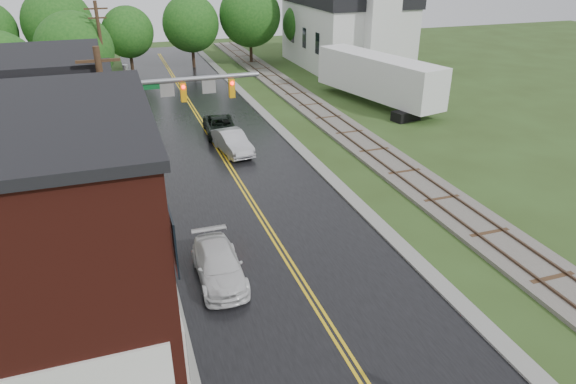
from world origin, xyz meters
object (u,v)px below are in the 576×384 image
utility_pole_c (103,56)px  suv_dark (220,127)px  sedan_silver (232,142)px  church (350,16)px  semi_trailer (378,77)px  pickup_white (219,265)px  utility_pole_b (111,143)px  traffic_signal_far (171,103)px  tree_left_e (77,52)px  tree_left_c (0,75)px

utility_pole_c → suv_dark: 12.49m
utility_pole_c → sedan_silver: bearing=-59.4°
church → suv_dark: 27.35m
suv_dark → semi_trailer: 15.64m
pickup_white → church: bearing=59.0°
church → utility_pole_b: bearing=-130.2°
traffic_signal_far → utility_pole_b: 6.01m
suv_dark → sedan_silver: bearing=-85.7°
traffic_signal_far → utility_pole_c: (-3.33, 17.00, -0.25)m
traffic_signal_far → sedan_silver: traffic_signal_far is taller
sedan_silver → pickup_white: 14.92m
traffic_signal_far → tree_left_e: 19.65m
traffic_signal_far → tree_left_c: bearing=128.8°
utility_pole_c → semi_trailer: 23.34m
traffic_signal_far → utility_pole_b: size_ratio=0.82×
tree_left_e → church: bearing=15.2°
pickup_white → tree_left_e: bearing=102.1°
utility_pole_b → sedan_silver: bearing=50.2°
utility_pole_c → sedan_silver: size_ratio=1.99×
utility_pole_c → semi_trailer: size_ratio=0.64×
church → sedan_silver: church is taller
sedan_silver → utility_pole_b: bearing=-137.8°
tree_left_e → suv_dark: tree_left_e is taller
tree_left_e → semi_trailer: (24.70, -7.09, -2.32)m
suv_dark → utility_pole_b: bearing=-116.1°
utility_pole_c → sedan_silver: 15.47m
sedan_silver → pickup_white: sedan_silver is taller
church → tree_left_e: (-28.85, -7.84, -1.02)m
utility_pole_b → semi_trailer: utility_pole_b is taller
tree_left_c → tree_left_e: tree_left_e is taller
church → suv_dark: size_ratio=4.16×
utility_pole_c → tree_left_e: (-2.05, 1.90, 0.09)m
traffic_signal_far → pickup_white: size_ratio=1.60×
church → utility_pole_c: bearing=-160.0°
church → traffic_signal_far: bearing=-131.3°
utility_pole_b → semi_trailer: bearing=36.6°
tree_left_c → traffic_signal_far: bearing=-51.2°
utility_pole_b → semi_trailer: 28.29m
church → tree_left_c: 36.59m
tree_left_e → semi_trailer: size_ratio=0.58×
tree_left_e → traffic_signal_far: bearing=-74.1°
tree_left_c → semi_trailer: bearing=-2.1°
church → traffic_signal_far: (-23.47, -26.74, -0.86)m
utility_pole_b → semi_trailer: (22.65, 16.81, -2.23)m
traffic_signal_far → suv_dark: 10.00m
utility_pole_b → church: bearing=49.8°
church → utility_pole_b: church is taller
suv_dark → tree_left_e: bearing=135.7°
tree_left_c → pickup_white: tree_left_c is taller
tree_left_c → suv_dark: size_ratio=1.59×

